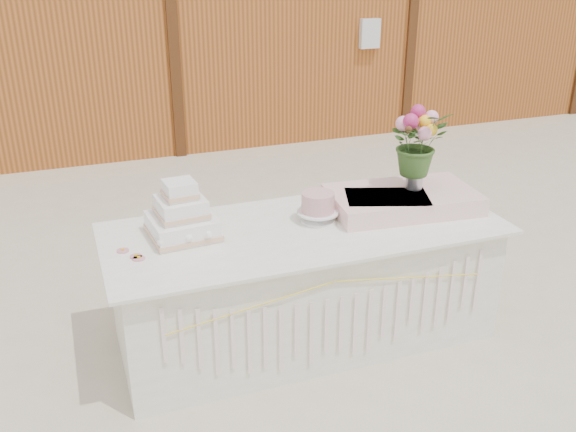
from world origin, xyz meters
name	(u,v)px	position (x,y,z in m)	size (l,w,h in m)	color
ground	(304,335)	(0.00, 0.00, 0.00)	(80.00, 80.00, 0.00)	beige
cake_table	(305,283)	(0.00, 0.00, 0.39)	(2.40, 1.00, 0.77)	white
wedding_cake	(182,218)	(-0.71, 0.13, 0.89)	(0.41, 0.41, 0.34)	white
pink_cake_stand	(318,205)	(0.10, 0.06, 0.87)	(0.26, 0.26, 0.18)	white
satin_runner	(402,200)	(0.69, 0.06, 0.83)	(0.93, 0.54, 0.12)	beige
flower_vase	(414,178)	(0.78, 0.08, 0.96)	(0.11, 0.11, 0.14)	#B7B7BC
bouquet	(418,135)	(0.78, 0.08, 1.24)	(0.37, 0.32, 0.41)	#375C25
loose_flowers	(133,246)	(-1.01, 0.07, 0.78)	(0.14, 0.33, 0.02)	#CB7C91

